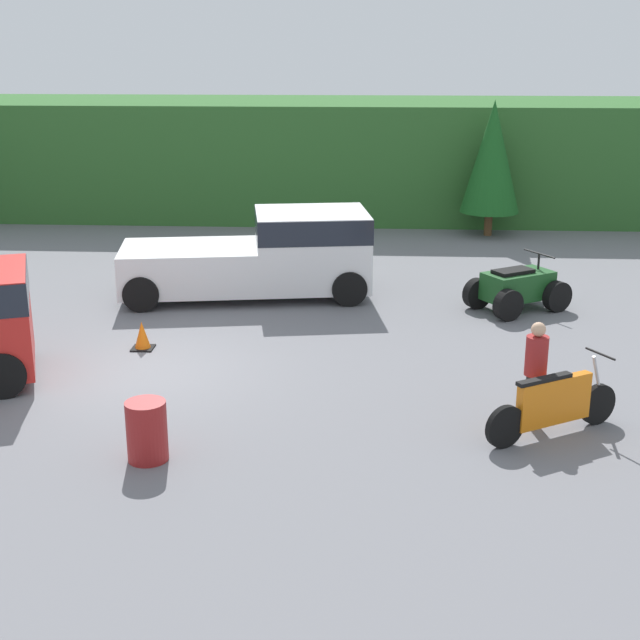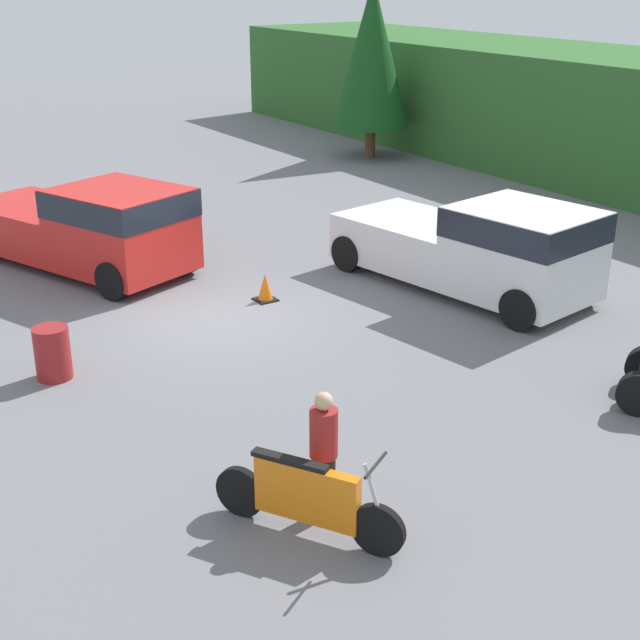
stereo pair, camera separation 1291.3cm
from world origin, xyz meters
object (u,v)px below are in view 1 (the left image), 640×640
Objects in this scene: quad_atv at (517,288)px; steel_barrel at (147,431)px; dirt_bike at (554,405)px; rider_person at (535,370)px; traffic_cone at (142,336)px; pickup_truck_second at (269,252)px.

quad_atv reaches higher than steel_barrel.
dirt_bike is 0.90× the size of quad_atv.
rider_person is (-0.23, 0.38, 0.41)m from dirt_bike.
traffic_cone is (-6.91, 3.13, -0.65)m from rider_person.
pickup_truck_second reaches higher than quad_atv.
quad_atv is 6.24m from rider_person.
quad_atv is 4.38× the size of traffic_cone.
dirt_bike is 1.30× the size of rider_person.
quad_atv is at bearing 50.68° from steel_barrel.
pickup_truck_second is at bearing 139.26° from quad_atv.
rider_person reaches higher than dirt_bike.
quad_atv is 10.00m from steel_barrel.
pickup_truck_second is 3.56× the size of rider_person.
pickup_truck_second reaches higher than rider_person.
rider_person is at bearing -128.53° from quad_atv.
traffic_cone is (-7.60, -3.06, -0.24)m from quad_atv.
pickup_truck_second reaches higher than steel_barrel.
steel_barrel is (-6.34, -7.74, -0.05)m from quad_atv.
pickup_truck_second is 9.02m from dirt_bike.
dirt_bike is 6.59m from quad_atv.
steel_barrel is at bearing 160.15° from dirt_bike.
dirt_bike is 3.92× the size of traffic_cone.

